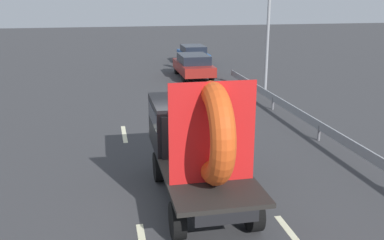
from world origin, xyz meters
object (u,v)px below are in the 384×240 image
at_px(traffic_light, 269,7).
at_px(oncoming_car, 193,54).
at_px(flatbed_truck, 196,135).
at_px(distant_sedan, 193,65).

distance_m(traffic_light, oncoming_car, 11.00).
relative_size(flatbed_truck, traffic_light, 0.72).
distance_m(flatbed_truck, traffic_light, 12.99).
bearing_deg(distant_sedan, oncoming_car, 78.57).
relative_size(flatbed_truck, distant_sedan, 1.12).
bearing_deg(traffic_light, oncoming_car, 100.15).
relative_size(flatbed_truck, oncoming_car, 1.20).
xyz_separation_m(flatbed_truck, distant_sedan, (3.22, 15.82, -0.81)).
height_order(traffic_light, oncoming_car, traffic_light).
bearing_deg(distant_sedan, traffic_light, -58.20).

